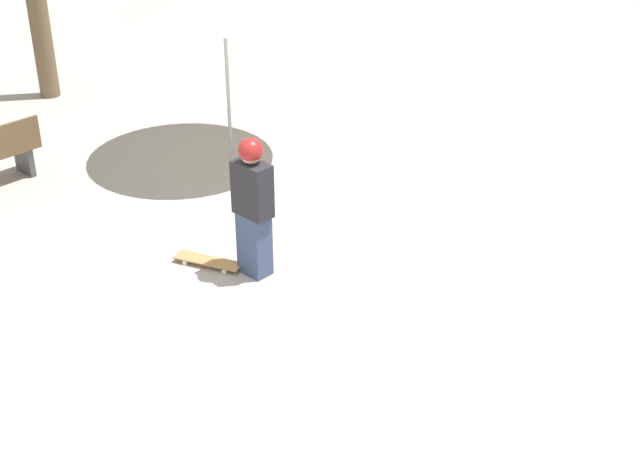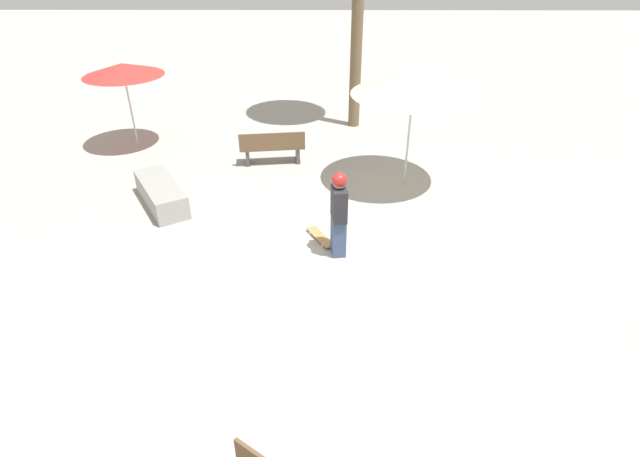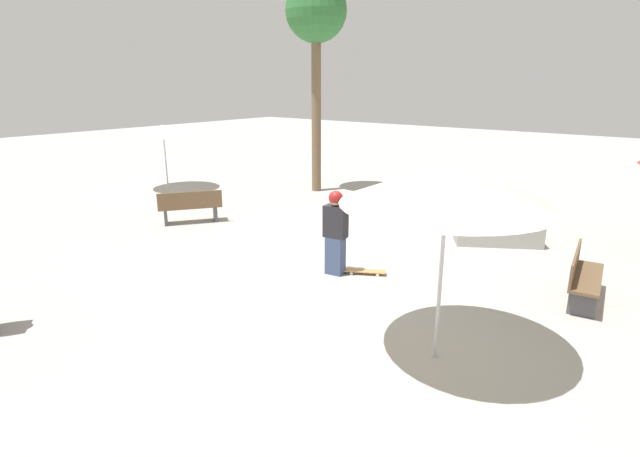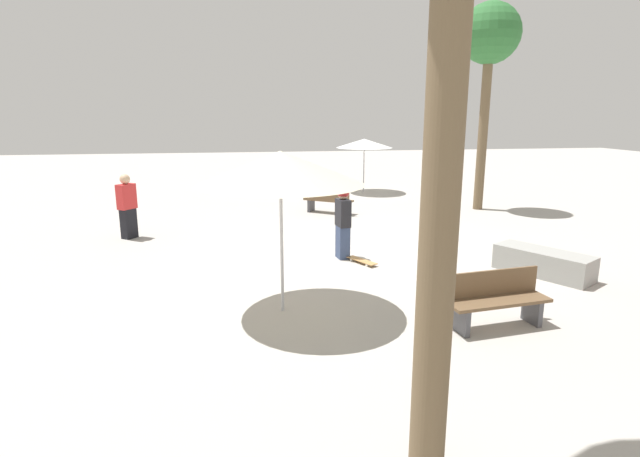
{
  "view_description": "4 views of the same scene",
  "coord_description": "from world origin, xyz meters",
  "views": [
    {
      "loc": [
        6.07,
        -4.05,
        5.2
      ],
      "look_at": [
        -0.39,
        1.22,
        0.61
      ],
      "focal_mm": 50.0,
      "sensor_mm": 36.0,
      "label": 1
    },
    {
      "loc": [
        6.61,
        0.45,
        5.19
      ],
      "look_at": [
        -0.78,
        0.4,
        0.61
      ],
      "focal_mm": 28.0,
      "sensor_mm": 36.0,
      "label": 2
    },
    {
      "loc": [
        -6.16,
        7.92,
        3.53
      ],
      "look_at": [
        -0.6,
        0.78,
        0.85
      ],
      "focal_mm": 28.0,
      "sensor_mm": 36.0,
      "label": 3
    },
    {
      "loc": [
        -11.42,
        2.96,
        3.18
      ],
      "look_at": [
        -0.97,
        1.25,
        0.71
      ],
      "focal_mm": 28.0,
      "sensor_mm": 36.0,
      "label": 4
    }
  ],
  "objects": [
    {
      "name": "shade_umbrella_red",
      "position": [
        -5.99,
        -4.55,
        2.03
      ],
      "size": [
        2.0,
        2.0,
        2.18
      ],
      "color": "#B7B7BC",
      "rests_on": "ground_plane"
    },
    {
      "name": "concrete_ledge",
      "position": [
        -2.74,
        -2.98,
        0.25
      ],
      "size": [
        1.93,
        1.52,
        0.51
      ],
      "rotation": [
        0.0,
        0.0,
        0.54
      ],
      "color": "gray",
      "rests_on": "ground_plane"
    },
    {
      "name": "skateboard",
      "position": [
        -1.38,
        0.4,
        0.06
      ],
      "size": [
        0.8,
        0.56,
        0.07
      ],
      "rotation": [
        0.0,
        0.0,
        3.64
      ],
      "color": "#B7844C",
      "rests_on": "ground_plane"
    },
    {
      "name": "skater_main",
      "position": [
        -0.92,
        0.73,
        0.87
      ],
      "size": [
        0.46,
        0.29,
        1.61
      ],
      "rotation": [
        0.0,
        0.0,
        3.28
      ],
      "color": "#38476B",
      "rests_on": "ground_plane"
    },
    {
      "name": "bench_near",
      "position": [
        -4.88,
        -0.8,
        0.43
      ],
      "size": [
        0.64,
        1.64,
        0.85
      ],
      "rotation": [
        0.0,
        0.0,
        1.7
      ],
      "color": "#47474C",
      "rests_on": "ground_plane"
    },
    {
      "name": "shade_umbrella_cream",
      "position": [
        -3.74,
        2.32,
        2.35
      ],
      "size": [
        2.62,
        2.62,
        2.61
      ],
      "color": "#B7B7BC",
      "rests_on": "ground_plane"
    },
    {
      "name": "ground_plane",
      "position": [
        0.0,
        0.0,
        0.0
      ],
      "size": [
        60.0,
        60.0,
        0.0
      ],
      "primitive_type": "plane",
      "color": "#ADA8A0"
    }
  ]
}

